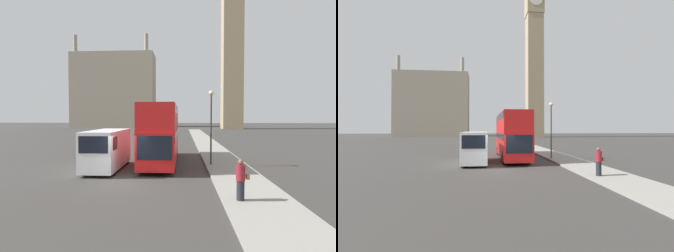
{
  "view_description": "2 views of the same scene",
  "coord_description": "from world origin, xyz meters",
  "views": [
    {
      "loc": [
        3.36,
        -14.31,
        3.62
      ],
      "look_at": [
        2.24,
        5.08,
        2.96
      ],
      "focal_mm": 28.0,
      "sensor_mm": 36.0,
      "label": 1
    },
    {
      "loc": [
        -1.18,
        -16.24,
        2.94
      ],
      "look_at": [
        1.8,
        12.83,
        3.38
      ],
      "focal_mm": 24.0,
      "sensor_mm": 36.0,
      "label": 2
    }
  ],
  "objects": [
    {
      "name": "sidewalk_strip",
      "position": [
        6.54,
        0.0,
        0.07
      ],
      "size": [
        3.08,
        120.0,
        0.15
      ],
      "color": "gray",
      "rests_on": "ground_plane"
    },
    {
      "name": "street_lamp",
      "position": [
        5.4,
        4.95,
        3.73
      ],
      "size": [
        0.36,
        0.36,
        5.41
      ],
      "color": "#38383D",
      "rests_on": "sidewalk_strip"
    },
    {
      "name": "pedestrian",
      "position": [
        5.76,
        -3.35,
        1.0
      ],
      "size": [
        0.54,
        0.38,
        1.71
      ],
      "color": "#23232D",
      "rests_on": "sidewalk_strip"
    },
    {
      "name": "white_van",
      "position": [
        -1.88,
        3.36,
        1.45
      ],
      "size": [
        2.1,
        5.72,
        2.71
      ],
      "color": "white",
      "rests_on": "ground_plane"
    },
    {
      "name": "ground_plane",
      "position": [
        0.0,
        0.0,
        0.0
      ],
      "size": [
        300.0,
        300.0,
        0.0
      ],
      "primitive_type": "plane",
      "color": "#383533"
    },
    {
      "name": "red_double_decker_bus",
      "position": [
        1.65,
        6.28,
        2.52
      ],
      "size": [
        2.44,
        10.39,
        4.53
      ],
      "color": "red",
      "rests_on": "ground_plane"
    },
    {
      "name": "clock_tower",
      "position": [
        18.37,
        67.8,
        34.18
      ],
      "size": [
        6.48,
        6.65,
        66.6
      ],
      "color": "tan",
      "rests_on": "ground_plane"
    },
    {
      "name": "building_block_distant",
      "position": [
        -23.16,
        85.83,
        13.87
      ],
      "size": [
        30.93,
        12.0,
        33.75
      ],
      "color": "#9E937F",
      "rests_on": "ground_plane"
    }
  ]
}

